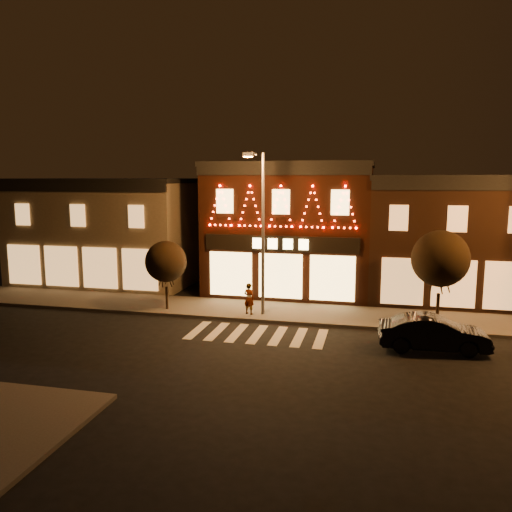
% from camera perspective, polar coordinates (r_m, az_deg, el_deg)
% --- Properties ---
extents(ground, '(120.00, 120.00, 0.00)m').
position_cam_1_polar(ground, '(20.88, -2.39, -11.93)').
color(ground, black).
rests_on(ground, ground).
extents(sidewalk_far, '(44.00, 4.00, 0.15)m').
position_cam_1_polar(sidewalk_far, '(27.98, 6.04, -6.42)').
color(sidewalk_far, '#47423D').
rests_on(sidewalk_far, ground).
extents(building_left, '(12.20, 8.28, 7.30)m').
position_cam_1_polar(building_left, '(37.74, -15.87, 2.78)').
color(building_left, '#675F49').
rests_on(building_left, ground).
extents(building_pulp, '(10.20, 8.34, 8.30)m').
position_cam_1_polar(building_pulp, '(33.36, 4.04, 3.22)').
color(building_pulp, black).
rests_on(building_pulp, ground).
extents(building_right_a, '(9.20, 8.28, 7.50)m').
position_cam_1_polar(building_right_a, '(33.26, 20.42, 1.98)').
color(building_right_a, black).
rests_on(building_right_a, ground).
extents(streetlamp_mid, '(0.75, 1.94, 8.48)m').
position_cam_1_polar(streetlamp_mid, '(26.44, 0.55, 3.88)').
color(streetlamp_mid, '#59595E').
rests_on(streetlamp_mid, sidewalk_far).
extents(tree_left, '(2.27, 2.27, 3.80)m').
position_cam_1_polar(tree_left, '(28.42, -10.01, -0.62)').
color(tree_left, black).
rests_on(tree_left, sidewalk_far).
extents(tree_right, '(2.80, 2.80, 4.68)m').
position_cam_1_polar(tree_right, '(26.65, 19.86, -0.29)').
color(tree_right, black).
rests_on(tree_right, sidewalk_far).
extents(dark_sedan, '(4.66, 1.85, 1.51)m').
position_cam_1_polar(dark_sedan, '(23.45, 19.16, -8.14)').
color(dark_sedan, black).
rests_on(dark_sedan, ground).
extents(pedestrian, '(0.72, 0.59, 1.69)m').
position_cam_1_polar(pedestrian, '(27.27, -0.78, -4.77)').
color(pedestrian, gray).
rests_on(pedestrian, sidewalk_far).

